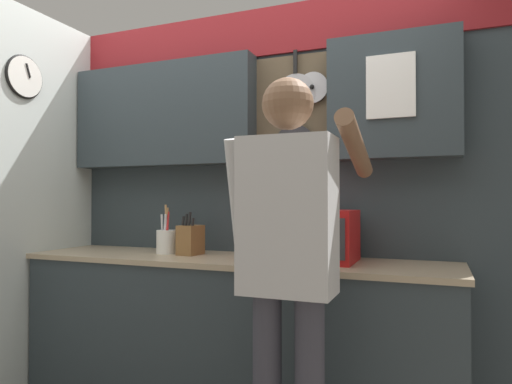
{
  "coord_description": "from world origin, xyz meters",
  "views": [
    {
      "loc": [
        1.1,
        -2.37,
        1.24
      ],
      "look_at": [
        0.09,
        0.18,
        1.28
      ],
      "focal_mm": 32.0,
      "sensor_mm": 36.0,
      "label": 1
    }
  ],
  "objects_px": {
    "utensil_crock": "(166,240)",
    "person": "(289,248)",
    "knife_block": "(190,240)",
    "microwave": "(309,235)"
  },
  "relations": [
    {
      "from": "utensil_crock",
      "to": "person",
      "type": "relative_size",
      "value": 0.17
    },
    {
      "from": "utensil_crock",
      "to": "person",
      "type": "height_order",
      "value": "person"
    },
    {
      "from": "microwave",
      "to": "utensil_crock",
      "type": "relative_size",
      "value": 1.64
    },
    {
      "from": "knife_block",
      "to": "utensil_crock",
      "type": "xyz_separation_m",
      "value": [
        -0.17,
        0.0,
        -0.01
      ]
    },
    {
      "from": "utensil_crock",
      "to": "person",
      "type": "xyz_separation_m",
      "value": [
        0.98,
        -0.61,
        0.05
      ]
    },
    {
      "from": "microwave",
      "to": "person",
      "type": "distance_m",
      "value": 0.62
    },
    {
      "from": "utensil_crock",
      "to": "microwave",
      "type": "bearing_deg",
      "value": -0.07
    },
    {
      "from": "knife_block",
      "to": "person",
      "type": "height_order",
      "value": "person"
    },
    {
      "from": "microwave",
      "to": "utensil_crock",
      "type": "xyz_separation_m",
      "value": [
        -0.9,
        0.0,
        -0.05
      ]
    },
    {
      "from": "knife_block",
      "to": "person",
      "type": "distance_m",
      "value": 1.02
    }
  ]
}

